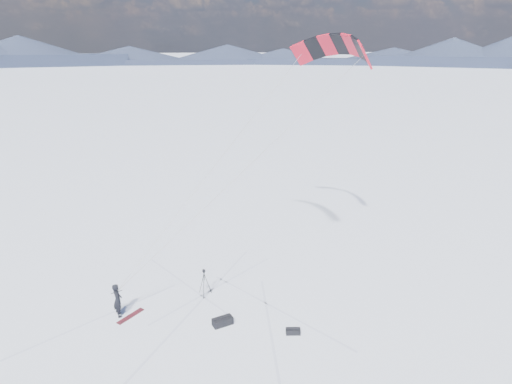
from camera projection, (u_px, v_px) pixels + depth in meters
name	position (u px, v px, depth m)	size (l,w,h in m)	color
ground	(181.00, 321.00, 20.28)	(1800.00, 1800.00, 0.00)	white
horizon_hills	(176.00, 255.00, 19.14)	(704.00, 704.42, 8.68)	#192033
snow_tracks	(168.00, 329.00, 19.77)	(14.76, 10.25, 0.01)	silver
snowkiter	(119.00, 315.00, 20.74)	(0.63, 0.41, 1.72)	black
snowboard	(130.00, 316.00, 20.65)	(1.49, 0.28, 0.04)	maroon
tripod	(204.00, 279.00, 22.18)	(0.63, 0.68, 1.47)	black
gear_bag_a	(223.00, 321.00, 20.00)	(1.00, 0.58, 0.42)	black
gear_bag_b	(293.00, 331.00, 19.38)	(0.73, 0.51, 0.30)	black
power_kite	(334.00, 50.00, 24.05)	(14.31, 6.43, 11.80)	red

